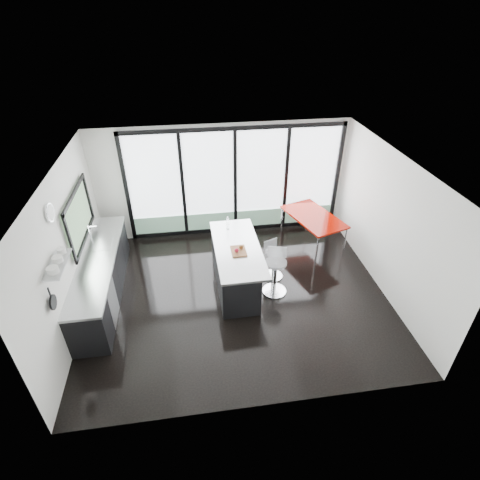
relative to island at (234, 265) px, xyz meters
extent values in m
cube|color=black|center=(0.01, -0.42, -0.46)|extent=(6.00, 5.00, 0.00)
cube|color=white|center=(0.01, -0.42, 2.34)|extent=(6.00, 5.00, 0.00)
cube|color=silver|center=(0.01, 2.08, 0.94)|extent=(6.00, 0.00, 2.80)
cube|color=white|center=(0.31, 2.05, 0.94)|extent=(5.00, 0.02, 2.50)
cube|color=slate|center=(0.31, 2.01, -0.09)|extent=(5.00, 0.02, 0.44)
cube|color=black|center=(-0.94, 2.01, 0.94)|extent=(0.08, 0.04, 2.50)
cube|color=black|center=(0.31, 2.01, 0.94)|extent=(0.08, 0.04, 2.50)
cube|color=black|center=(1.56, 2.01, 0.94)|extent=(0.08, 0.04, 2.50)
cube|color=silver|center=(0.01, -2.92, 0.94)|extent=(6.00, 0.00, 2.80)
cube|color=silver|center=(-2.99, -0.42, 0.94)|extent=(0.00, 5.00, 2.80)
cube|color=#5A7957|center=(-2.96, 0.48, 1.14)|extent=(0.02, 1.60, 0.90)
cube|color=#AAADAF|center=(-2.86, -1.27, 1.29)|extent=(0.25, 0.80, 0.03)
cylinder|color=white|center=(-2.96, -0.72, 1.89)|extent=(0.04, 0.30, 0.30)
cylinder|color=black|center=(-2.93, -1.67, 0.89)|extent=(0.03, 0.24, 0.24)
cube|color=silver|center=(3.01, -0.42, 0.94)|extent=(0.00, 5.00, 2.80)
cube|color=black|center=(-2.67, -0.02, -0.02)|extent=(0.65, 3.20, 0.87)
cube|color=#AAADAF|center=(-2.67, -0.02, 0.44)|extent=(0.69, 3.24, 0.05)
cube|color=#AAADAF|center=(-2.67, 0.48, 0.44)|extent=(0.45, 0.48, 0.06)
cylinder|color=silver|center=(-2.82, 0.48, 0.68)|extent=(0.02, 0.02, 0.44)
cube|color=#AAADAF|center=(-2.35, -0.77, -0.04)|extent=(0.03, 0.60, 0.80)
cube|color=black|center=(-0.01, 0.00, -0.03)|extent=(0.76, 2.15, 0.84)
cube|color=#AAADAF|center=(0.07, 0.00, 0.41)|extent=(0.95, 2.21, 0.05)
cube|color=#945F3A|center=(0.07, -0.14, 0.45)|extent=(0.30, 0.39, 0.03)
sphere|color=maroon|center=(0.03, -0.19, 0.51)|extent=(0.09, 0.09, 0.09)
sphere|color=#593110|center=(0.13, -0.10, 0.51)|extent=(0.08, 0.08, 0.08)
cylinder|color=silver|center=(-0.04, 0.73, 0.57)|extent=(0.07, 0.07, 0.27)
cylinder|color=silver|center=(0.78, -0.43, -0.06)|extent=(0.61, 0.61, 0.78)
cylinder|color=silver|center=(0.86, 0.07, -0.12)|extent=(0.56, 0.56, 0.68)
cube|color=#930A00|center=(2.03, 1.10, -0.04)|extent=(1.33, 1.76, 0.83)
camera|label=1|loc=(-0.78, -6.15, 4.74)|focal=28.00mm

